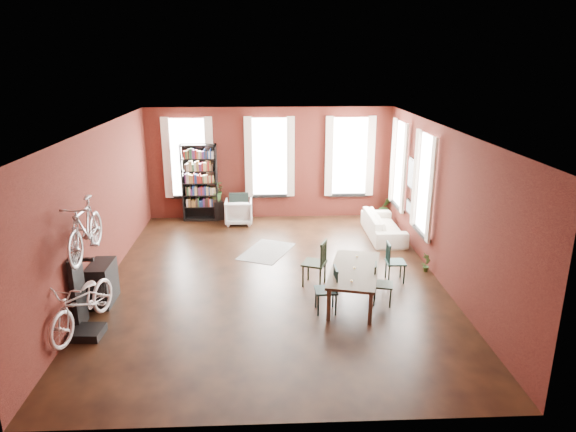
{
  "coord_description": "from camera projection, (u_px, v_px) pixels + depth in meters",
  "views": [
    {
      "loc": [
        -0.15,
        -10.03,
        4.54
      ],
      "look_at": [
        0.35,
        0.6,
        1.22
      ],
      "focal_mm": 32.0,
      "sensor_mm": 36.0,
      "label": 1
    }
  ],
  "objects": [
    {
      "name": "cream_sofa",
      "position": [
        384.0,
        222.0,
        13.41
      ],
      "size": [
        0.61,
        2.08,
        0.81
      ],
      "primitive_type": "imported",
      "rotation": [
        0.0,
        0.0,
        1.57
      ],
      "color": "beige",
      "rests_on": "ground"
    },
    {
      "name": "plant_by_sofa",
      "position": [
        385.0,
        213.0,
        15.06
      ],
      "size": [
        0.44,
        0.68,
        0.29
      ],
      "primitive_type": "imported",
      "rotation": [
        0.0,
        0.0,
        0.13
      ],
      "color": "#315C25",
      "rests_on": "ground"
    },
    {
      "name": "plant_stand",
      "position": [
        218.0,
        210.0,
        14.88
      ],
      "size": [
        0.35,
        0.35,
        0.55
      ],
      "primitive_type": "cube",
      "rotation": [
        0.0,
        0.0,
        0.33
      ],
      "color": "black",
      "rests_on": "ground"
    },
    {
      "name": "bike_wall_rack",
      "position": [
        78.0,
        292.0,
        8.87
      ],
      "size": [
        0.16,
        0.6,
        1.3
      ],
      "primitive_type": "cube",
      "color": "black",
      "rests_on": "ground"
    },
    {
      "name": "dining_table",
      "position": [
        354.0,
        285.0,
        9.91
      ],
      "size": [
        1.33,
        2.09,
        0.66
      ],
      "primitive_type": "cube",
      "rotation": [
        0.0,
        0.0,
        -0.25
      ],
      "color": "#453929",
      "rests_on": "ground"
    },
    {
      "name": "dining_chair_b",
      "position": [
        314.0,
        263.0,
        10.53
      ],
      "size": [
        0.58,
        0.58,
        0.97
      ],
      "primitive_type": "cube",
      "rotation": [
        0.0,
        0.0,
        -1.95
      ],
      "color": "black",
      "rests_on": "ground"
    },
    {
      "name": "console_table",
      "position": [
        102.0,
        283.0,
        9.8
      ],
      "size": [
        0.4,
        0.8,
        0.8
      ],
      "primitive_type": "cube",
      "color": "black",
      "rests_on": "ground"
    },
    {
      "name": "bicycle_hung",
      "position": [
        83.0,
        210.0,
        8.43
      ],
      "size": [
        0.47,
        1.0,
        1.66
      ],
      "primitive_type": "imported",
      "color": "#A5A8AD",
      "rests_on": "bike_wall_rack"
    },
    {
      "name": "striped_rug",
      "position": [
        267.0,
        251.0,
        12.48
      ],
      "size": [
        1.49,
        1.78,
        0.01
      ],
      "primitive_type": "cube",
      "rotation": [
        0.0,
        0.0,
        -0.43
      ],
      "color": "black",
      "rests_on": "ground"
    },
    {
      "name": "dining_chair_a",
      "position": [
        326.0,
        290.0,
        9.43
      ],
      "size": [
        0.41,
        0.41,
        0.87
      ],
      "primitive_type": "cube",
      "rotation": [
        0.0,
        0.0,
        -1.54
      ],
      "color": "#173232",
      "rests_on": "ground"
    },
    {
      "name": "bike_trainer",
      "position": [
        88.0,
        333.0,
        8.68
      ],
      "size": [
        0.52,
        0.52,
        0.14
      ],
      "primitive_type": "cube",
      "rotation": [
        0.0,
        0.0,
        -0.06
      ],
      "color": "black",
      "rests_on": "ground"
    },
    {
      "name": "plant_on_stand",
      "position": [
        217.0,
        193.0,
        14.76
      ],
      "size": [
        0.69,
        0.73,
        0.48
      ],
      "primitive_type": "imported",
      "rotation": [
        0.0,
        0.0,
        -0.24
      ],
      "color": "#305923",
      "rests_on": "plant_stand"
    },
    {
      "name": "white_armchair",
      "position": [
        239.0,
        210.0,
        14.47
      ],
      "size": [
        0.76,
        0.71,
        0.77
      ],
      "primitive_type": "imported",
      "rotation": [
        0.0,
        0.0,
        3.15
      ],
      "color": "silver",
      "rests_on": "ground"
    },
    {
      "name": "plant_small",
      "position": [
        426.0,
        268.0,
        11.3
      ],
      "size": [
        0.46,
        0.46,
        0.15
      ],
      "primitive_type": "imported",
      "rotation": [
        0.0,
        0.0,
        0.78
      ],
      "color": "#325A24",
      "rests_on": "ground"
    },
    {
      "name": "dining_chair_d",
      "position": [
        395.0,
        262.0,
        10.74
      ],
      "size": [
        0.4,
        0.4,
        0.84
      ],
      "primitive_type": "cube",
      "rotation": [
        0.0,
        0.0,
        1.54
      ],
      "color": "#1C3E3A",
      "rests_on": "ground"
    },
    {
      "name": "room",
      "position": [
        283.0,
        175.0,
        10.89
      ],
      "size": [
        9.0,
        9.04,
        3.22
      ],
      "color": "black",
      "rests_on": "ground"
    },
    {
      "name": "bookshelf",
      "position": [
        200.0,
        183.0,
        14.61
      ],
      "size": [
        1.0,
        0.32,
        2.2
      ],
      "primitive_type": "cube",
      "color": "black",
      "rests_on": "ground"
    },
    {
      "name": "bicycle_floor",
      "position": [
        80.0,
        278.0,
        8.4
      ],
      "size": [
        0.84,
        1.09,
        1.85
      ],
      "primitive_type": "imported",
      "rotation": [
        0.0,
        0.0,
        -0.22
      ],
      "color": "silver",
      "rests_on": "bike_trainer"
    },
    {
      "name": "dining_chair_c",
      "position": [
        383.0,
        284.0,
        9.75
      ],
      "size": [
        0.45,
        0.45,
        0.8
      ],
      "primitive_type": "cube",
      "rotation": [
        0.0,
        0.0,
        1.31
      ],
      "color": "black",
      "rests_on": "ground"
    }
  ]
}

